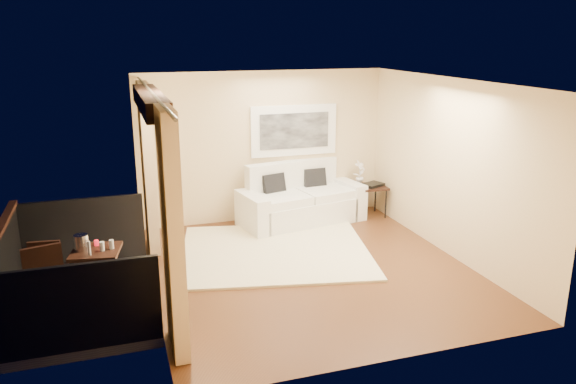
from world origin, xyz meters
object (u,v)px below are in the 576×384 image
sofa (299,201)px  balcony_chair_near (46,283)px  bistro_table (96,256)px  balcony_chair_far (48,267)px  side_table (371,189)px  orchid (360,172)px  ice_bucket (81,242)px

sofa → balcony_chair_near: 4.90m
bistro_table → balcony_chair_far: 0.59m
balcony_chair_near → sofa: bearing=20.1°
side_table → bistro_table: 5.28m
orchid → ice_bucket: 5.32m
bistro_table → balcony_chair_far: (-0.58, 0.04, -0.09)m
sofa → balcony_chair_far: bearing=-163.3°
sofa → ice_bucket: size_ratio=11.86×
side_table → balcony_chair_far: bearing=-159.6°
bistro_table → balcony_chair_near: bearing=-130.3°
side_table → balcony_chair_near: balcony_chair_near is taller
orchid → balcony_chair_far: (-5.28, -2.18, -0.31)m
sofa → ice_bucket: (-3.65, -2.11, 0.41)m
bistro_table → balcony_chair_near: 0.83m
orchid → bistro_table: orchid is taller
side_table → balcony_chair_far: balcony_chair_far is taller
balcony_chair_near → orchid: bearing=13.9°
side_table → bistro_table: bistro_table is taller
sofa → side_table: sofa is taller
bistro_table → ice_bucket: bearing=161.9°
sofa → bistro_table: sofa is taller
sofa → ice_bucket: bearing=-160.8°
sofa → bistro_table: 4.11m
orchid → balcony_chair_far: size_ratio=0.52×
orchid → balcony_chair_near: bearing=-151.4°
sofa → ice_bucket: 4.23m
orchid → sofa: bearing=-177.0°
bistro_table → balcony_chair_near: balcony_chair_near is taller
sofa → balcony_chair_near: (-4.02, -2.80, 0.20)m
sofa → orchid: (1.21, 0.06, 0.44)m
balcony_chair_far → balcony_chair_near: bearing=100.4°
ice_bucket → sofa: bearing=30.0°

